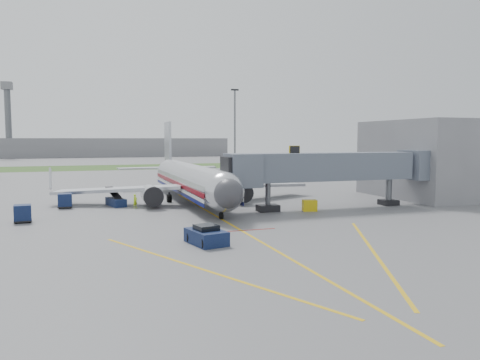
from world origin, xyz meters
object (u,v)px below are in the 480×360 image
object	(u,v)px
airliner	(191,180)
pushback_tug	(206,236)
belt_loader	(116,201)
ramp_worker	(135,201)

from	to	relation	value
airliner	pushback_tug	distance (m)	23.53
belt_loader	ramp_worker	xyz separation A→B (m)	(1.92, -2.53, 0.26)
pushback_tug	ramp_worker	bearing A→B (deg)	98.70
pushback_tug	airliner	bearing A→B (deg)	80.17
pushback_tug	ramp_worker	xyz separation A→B (m)	(-3.01, 19.65, 0.18)
airliner	ramp_worker	bearing A→B (deg)	-153.82
pushback_tug	belt_loader	size ratio (longest dim) A/B	0.86
belt_loader	ramp_worker	world-z (taller)	belt_loader
pushback_tug	ramp_worker	distance (m)	19.88
airliner	belt_loader	bearing A→B (deg)	-174.12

